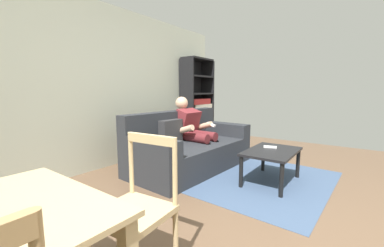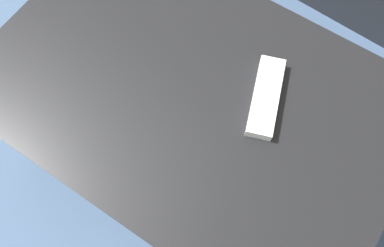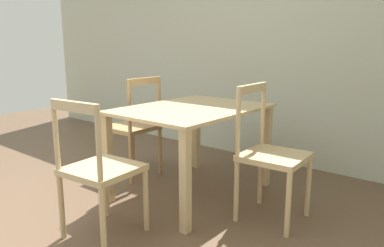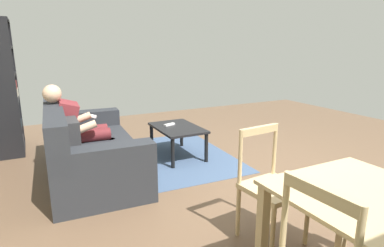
{
  "view_description": "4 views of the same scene",
  "coord_description": "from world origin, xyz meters",
  "px_view_note": "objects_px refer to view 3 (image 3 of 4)",
  "views": [
    {
      "loc": [
        -1.86,
        -0.33,
        1.2
      ],
      "look_at": [
        1.08,
        1.82,
        0.7
      ],
      "focal_mm": 22.56,
      "sensor_mm": 36.0,
      "label": 1
    },
    {
      "loc": [
        1.41,
        0.34,
        1.14
      ],
      "look_at": [
        1.22,
        0.63,
        0.26
      ],
      "focal_mm": 36.62,
      "sensor_mm": 36.0,
      "label": 2
    },
    {
      "loc": [
        0.43,
        2.66,
        1.23
      ],
      "look_at": [
        -1.85,
        0.79,
        0.6
      ],
      "focal_mm": 34.65,
      "sensor_mm": 36.0,
      "label": 3
    },
    {
      "loc": [
        -2.7,
        2.41,
        1.55
      ],
      "look_at": [
        -0.39,
        1.22,
        0.9
      ],
      "focal_mm": 29.79,
      "sensor_mm": 36.0,
      "label": 4
    }
  ],
  "objects_px": {
    "dining_chair_by_doorway": "(133,127)",
    "dining_chair_facing_couch": "(99,170)",
    "dining_chair_near_wall": "(270,155)",
    "dining_table": "(192,121)"
  },
  "relations": [
    {
      "from": "dining_chair_by_doorway",
      "to": "dining_chair_facing_couch",
      "type": "bearing_deg",
      "value": 37.55
    },
    {
      "from": "dining_chair_near_wall",
      "to": "dining_chair_by_doorway",
      "type": "distance_m",
      "value": 1.43
    },
    {
      "from": "dining_chair_near_wall",
      "to": "dining_chair_by_doorway",
      "type": "xyz_separation_m",
      "value": [
        -0.0,
        -1.43,
        -0.0
      ]
    },
    {
      "from": "dining_table",
      "to": "dining_chair_facing_couch",
      "type": "distance_m",
      "value": 0.95
    },
    {
      "from": "dining_table",
      "to": "dining_chair_by_doorway",
      "type": "relative_size",
      "value": 1.28
    },
    {
      "from": "dining_chair_near_wall",
      "to": "dining_chair_facing_couch",
      "type": "relative_size",
      "value": 1.05
    },
    {
      "from": "dining_table",
      "to": "dining_chair_near_wall",
      "type": "height_order",
      "value": "dining_chair_near_wall"
    },
    {
      "from": "dining_table",
      "to": "dining_chair_near_wall",
      "type": "distance_m",
      "value": 0.73
    },
    {
      "from": "dining_chair_facing_couch",
      "to": "dining_chair_by_doorway",
      "type": "xyz_separation_m",
      "value": [
        -0.93,
        -0.72,
        0.01
      ]
    },
    {
      "from": "dining_chair_facing_couch",
      "to": "dining_chair_by_doorway",
      "type": "bearing_deg",
      "value": -142.45
    }
  ]
}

